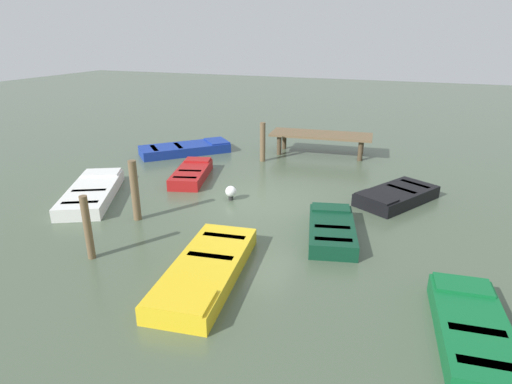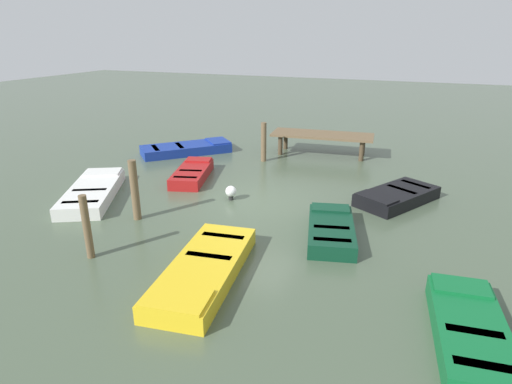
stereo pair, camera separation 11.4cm
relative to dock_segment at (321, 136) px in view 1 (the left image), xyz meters
name	(u,v)px [view 1 (the left image)]	position (x,y,z in m)	size (l,w,h in m)	color
ground_plane	(256,202)	(-0.62, -6.44, -0.82)	(80.00, 80.00, 0.00)	#475642
dock_segment	(321,136)	(0.00, 0.00, 0.00)	(4.57, 1.96, 0.95)	brown
rowboat_red	(192,173)	(-3.72, -5.12, -0.61)	(1.82, 3.03, 0.46)	maroon
rowboat_white	(92,192)	(-5.82, -8.07, -0.61)	(2.97, 4.02, 0.46)	silver
rowboat_yellow	(206,270)	(-0.02, -11.10, -0.61)	(1.88, 3.96, 0.46)	gold
rowboat_dark_green	(332,229)	(2.18, -8.04, -0.61)	(1.78, 2.85, 0.46)	#0C3823
rowboat_green	(473,329)	(5.36, -11.19, -0.61)	(1.50, 3.08, 0.46)	#0F602D
rowboat_black	(396,196)	(3.62, -4.77, -0.61)	(2.62, 3.16, 0.46)	black
rowboat_blue	(186,149)	(-5.76, -2.05, -0.61)	(3.81, 3.81, 0.46)	navy
mooring_piling_center	(135,191)	(-3.39, -8.96, 0.08)	(0.23, 0.23, 1.80)	brown
mooring_piling_near_left	(263,142)	(-2.06, -1.94, 0.01)	(0.23, 0.23, 1.66)	brown
mooring_piling_mid_right	(88,228)	(-3.05, -11.29, -0.01)	(0.18, 0.18, 1.63)	brown
marker_buoy	(231,192)	(-1.46, -6.56, -0.54)	(0.36, 0.36, 0.48)	#262626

